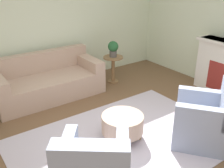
{
  "coord_description": "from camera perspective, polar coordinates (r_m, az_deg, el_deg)",
  "views": [
    {
      "loc": [
        -2.12,
        -2.64,
        2.46
      ],
      "look_at": [
        0.15,
        0.55,
        0.75
      ],
      "focal_mm": 42.0,
      "sensor_mm": 36.0,
      "label": 1
    }
  ],
  "objects": [
    {
      "name": "side_table",
      "position": [
        6.12,
        0.24,
        4.09
      ],
      "size": [
        0.46,
        0.46,
        0.62
      ],
      "color": "olive",
      "rests_on": "ground_plane"
    },
    {
      "name": "ottoman_table",
      "position": [
        4.12,
        2.3,
        -8.6
      ],
      "size": [
        0.65,
        0.65,
        0.4
      ],
      "color": "tan",
      "rests_on": "rug"
    },
    {
      "name": "ground_plane",
      "position": [
        4.18,
        2.75,
        -12.45
      ],
      "size": [
        16.0,
        16.0,
        0.0
      ],
      "primitive_type": "plane",
      "color": "brown"
    },
    {
      "name": "armchair_right",
      "position": [
        4.2,
        19.99,
        -7.57
      ],
      "size": [
        1.1,
        1.11,
        1.0
      ],
      "color": "#8E99B2",
      "rests_on": "rug"
    },
    {
      "name": "couch",
      "position": [
        5.61,
        -13.92,
        0.44
      ],
      "size": [
        2.19,
        1.0,
        0.87
      ],
      "color": "tan",
      "rests_on": "ground_plane"
    },
    {
      "name": "wall_back",
      "position": [
        6.01,
        -14.58,
        12.74
      ],
      "size": [
        9.66,
        0.12,
        2.8
      ],
      "color": "beige",
      "rests_on": "ground_plane"
    },
    {
      "name": "potted_plant_on_side_table",
      "position": [
        5.99,
        0.25,
        7.82
      ],
      "size": [
        0.24,
        0.24,
        0.36
      ],
      "color": "#4C4742",
      "rests_on": "side_table"
    },
    {
      "name": "rug",
      "position": [
        4.18,
        2.75,
        -12.39
      ],
      "size": [
        3.32,
        2.31,
        0.01
      ],
      "color": "#BCB2C1",
      "rests_on": "ground_plane"
    }
  ]
}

